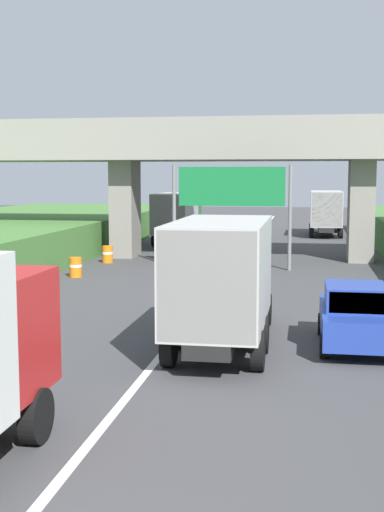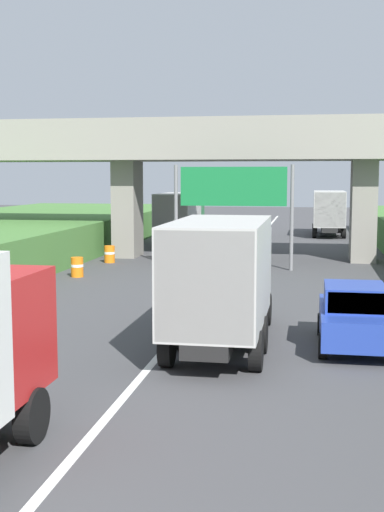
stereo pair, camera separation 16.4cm
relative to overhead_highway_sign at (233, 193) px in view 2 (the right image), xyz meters
name	(u,v)px [view 2 (the right image)]	position (x,y,z in m)	size (l,w,h in m)	color
lane_centre_stripe	(226,277)	(0.00, -2.81, -3.75)	(0.20, 96.78, 0.01)	white
overpass_bridge	(242,155)	(0.00, 4.28, 1.97)	(40.00, 4.80, 7.61)	gray
overhead_highway_sign	(233,193)	(0.00, 0.00, 0.00)	(5.88, 0.18, 5.11)	slate
truck_silver	(224,275)	(1.48, -15.24, -1.82)	(2.44, 7.30, 3.44)	black
truck_white	(329,211)	(5.11, 20.20, -1.82)	(2.44, 7.30, 3.44)	black
truck_green	(180,215)	(-4.92, 11.82, -1.82)	(2.44, 7.30, 3.44)	black
car_blue	(354,316)	(4.93, -14.90, -2.89)	(1.86, 4.10, 1.72)	#233D9E
car_black	(211,245)	(-1.54, 3.25, -2.89)	(1.86, 4.10, 1.72)	black
construction_barrel_3	(30,285)	(-6.70, -9.05, -3.29)	(0.57, 0.57, 0.90)	orange
construction_barrel_4	(77,267)	(-6.67, -3.85, -3.29)	(0.57, 0.57, 0.90)	orange
construction_barrel_5	(110,254)	(-6.72, 1.36, -3.29)	(0.57, 0.57, 0.90)	orange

